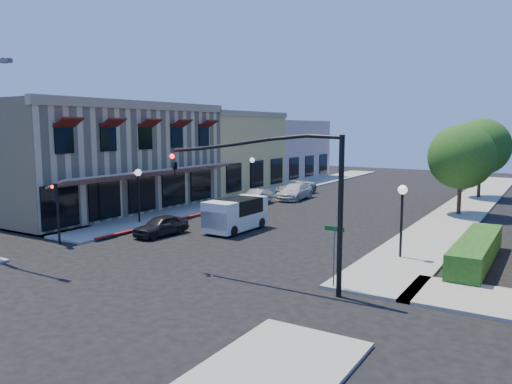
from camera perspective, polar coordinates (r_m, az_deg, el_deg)
The scene contains 22 objects.
ground at distance 22.19m, azimuth -11.93°, elevation -9.15°, with size 120.00×120.00×0.00m, color black.
sidewalk_left at distance 48.84m, azimuth 2.40°, elevation 0.14°, with size 3.50×50.00×0.12m, color gray.
sidewalk_right at distance 43.26m, azimuth 23.13°, elevation -1.41°, with size 3.50×50.00×0.12m, color gray.
curb_red_strip at distance 32.45m, azimuth -11.15°, elevation -3.84°, with size 0.25×10.00×0.06m, color maroon.
corner_brick_building at distance 40.13m, azimuth -17.44°, elevation 3.87°, with size 11.77×18.20×8.10m.
yellow_stucco_building at distance 51.30m, azimuth -4.75°, elevation 4.66°, with size 10.00×12.00×7.60m, color tan.
pink_stucco_building at distance 61.41m, azimuth 1.88°, elevation 4.86°, with size 10.00×12.00×7.00m, color beige.
hedge at distance 25.37m, azimuth 23.78°, elevation -7.52°, with size 1.40×8.00×1.10m, color #194714.
street_tree_a at distance 37.92m, azimuth 22.42°, elevation 3.74°, with size 4.56×4.56×6.48m.
street_tree_b at distance 47.80m, azimuth 24.35°, elevation 4.72°, with size 4.94×4.94×7.02m.
signal_mast_arm at distance 19.19m, azimuth 3.73°, elevation 0.88°, with size 8.01×0.39×6.00m.
secondary_signal at distance 28.51m, azimuth -21.89°, elevation -1.07°, with size 0.28×0.42×3.32m.
street_name_sign at distance 19.56m, azimuth 8.93°, elevation -6.18°, with size 0.80×0.06×2.50m.
lamppost_left_near at distance 33.13m, azimuth -13.31°, elevation 1.12°, with size 0.44×0.44×3.57m.
lamppost_left_far at distance 44.15m, azimuth -0.44°, elevation 2.85°, with size 0.44×0.44×3.57m.
lamppost_right_near at distance 24.46m, azimuth 16.37°, elevation -1.18°, with size 0.44×0.44×3.57m.
lamppost_right_far at distance 40.04m, azimuth 22.35°, elevation 1.82°, with size 0.44×0.44×3.57m.
white_van at distance 30.25m, azimuth -2.38°, elevation -2.36°, with size 2.04×4.44×1.94m.
parked_car_a at distance 29.50m, azimuth -10.78°, elevation -3.78°, with size 1.41×3.51×1.20m, color black.
parked_car_b at distance 40.64m, azimuth 0.09°, elevation -0.56°, with size 1.29×3.69×1.22m, color #939497.
parked_car_c at distance 43.50m, azimuth 4.46°, elevation 0.05°, with size 1.92×4.73×1.37m, color #B8B8B6.
parked_car_d at distance 46.71m, azimuth 4.55°, elevation 0.52°, with size 2.16×4.69×1.30m, color #9FA1A4.
Camera 1 is at (14.69, -15.40, 6.28)m, focal length 35.00 mm.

